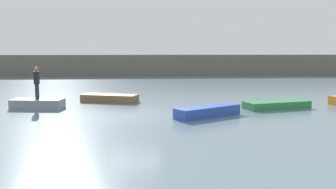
# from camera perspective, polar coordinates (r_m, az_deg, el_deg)

# --- Properties ---
(ground_plane) EXTENTS (120.00, 120.00, 0.00)m
(ground_plane) POSITION_cam_1_polar(r_m,az_deg,el_deg) (18.25, -5.19, -3.25)
(ground_plane) COLOR slate
(embankment_wall) EXTENTS (80.00, 1.20, 2.68)m
(embankment_wall) POSITION_cam_1_polar(r_m,az_deg,el_deg) (45.86, -4.68, 4.60)
(embankment_wall) COLOR #666056
(embankment_wall) RESTS_ON ground_plane
(rowboat_grey) EXTENTS (2.93, 1.51, 0.54)m
(rowboat_grey) POSITION_cam_1_polar(r_m,az_deg,el_deg) (21.43, -19.90, -1.38)
(rowboat_grey) COLOR gray
(rowboat_grey) RESTS_ON ground_plane
(rowboat_brown) EXTENTS (3.72, 2.27, 0.47)m
(rowboat_brown) POSITION_cam_1_polar(r_m,az_deg,el_deg) (23.06, -9.20, -0.57)
(rowboat_brown) COLOR brown
(rowboat_brown) RESTS_ON ground_plane
(rowboat_blue) EXTENTS (3.54, 2.66, 0.51)m
(rowboat_blue) POSITION_cam_1_polar(r_m,az_deg,el_deg) (17.84, 6.30, -2.67)
(rowboat_blue) COLOR #2B4CAD
(rowboat_blue) RESTS_ON ground_plane
(rowboat_green) EXTENTS (3.91, 2.10, 0.41)m
(rowboat_green) POSITION_cam_1_polar(r_m,az_deg,el_deg) (21.12, 16.79, -1.55)
(rowboat_green) COLOR #2D7F47
(rowboat_green) RESTS_ON ground_plane
(person_dark_shirt) EXTENTS (0.32, 0.32, 1.79)m
(person_dark_shirt) POSITION_cam_1_polar(r_m,az_deg,el_deg) (21.29, -20.04, 2.01)
(person_dark_shirt) COLOR #232838
(person_dark_shirt) RESTS_ON rowboat_grey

